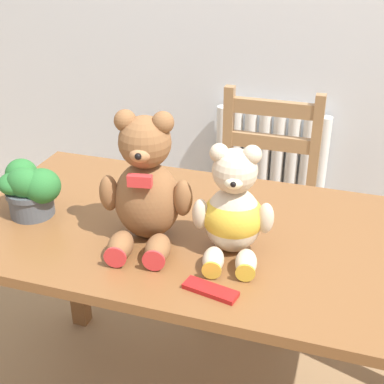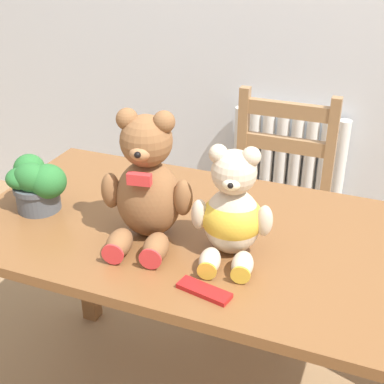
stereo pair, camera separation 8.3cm
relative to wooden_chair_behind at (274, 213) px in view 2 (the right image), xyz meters
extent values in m
cylinder|color=silver|center=(-0.30, 0.48, -0.09)|extent=(0.06, 0.06, 0.71)
cylinder|color=silver|center=(-0.23, 0.48, -0.09)|extent=(0.06, 0.06, 0.71)
cylinder|color=silver|center=(-0.16, 0.48, -0.09)|extent=(0.06, 0.06, 0.71)
cylinder|color=silver|center=(-0.09, 0.48, -0.09)|extent=(0.06, 0.06, 0.71)
cylinder|color=silver|center=(-0.02, 0.48, -0.09)|extent=(0.06, 0.06, 0.71)
cylinder|color=silver|center=(0.05, 0.48, -0.09)|extent=(0.06, 0.06, 0.71)
cylinder|color=silver|center=(0.12, 0.48, -0.09)|extent=(0.06, 0.06, 0.71)
cylinder|color=silver|center=(0.19, 0.48, -0.09)|extent=(0.06, 0.06, 0.71)
cube|color=silver|center=(-0.05, 0.48, -0.43)|extent=(0.56, 0.10, 0.04)
cube|color=brown|center=(-0.01, -0.69, 0.29)|extent=(1.41, 0.72, 0.03)
cube|color=brown|center=(-0.66, -0.39, -0.08)|extent=(0.06, 0.06, 0.72)
cube|color=#997047|center=(0.00, -0.05, -0.03)|extent=(0.40, 0.38, 0.03)
cube|color=#997047|center=(0.18, -0.22, -0.24)|extent=(0.04, 0.04, 0.40)
cube|color=#997047|center=(-0.18, -0.22, -0.24)|extent=(0.04, 0.04, 0.40)
cube|color=#997047|center=(0.18, 0.12, 0.01)|extent=(0.04, 0.04, 0.92)
cube|color=#997047|center=(-0.18, 0.12, 0.01)|extent=(0.04, 0.04, 0.92)
cube|color=#997047|center=(0.00, 0.12, 0.40)|extent=(0.32, 0.03, 0.06)
cube|color=#997047|center=(0.00, 0.12, 0.25)|extent=(0.32, 0.03, 0.06)
ellipsoid|color=brown|center=(-0.18, -0.77, 0.42)|extent=(0.20, 0.18, 0.22)
sphere|color=brown|center=(-0.18, -0.77, 0.58)|extent=(0.14, 0.14, 0.14)
sphere|color=brown|center=(-0.13, -0.76, 0.64)|extent=(0.06, 0.06, 0.06)
sphere|color=brown|center=(-0.23, -0.77, 0.64)|extent=(0.06, 0.06, 0.06)
ellipsoid|color=#B2794C|center=(-0.17, -0.82, 0.57)|extent=(0.06, 0.06, 0.04)
sphere|color=black|center=(-0.17, -0.84, 0.57)|extent=(0.02, 0.02, 0.02)
ellipsoid|color=brown|center=(-0.08, -0.77, 0.44)|extent=(0.06, 0.06, 0.10)
ellipsoid|color=brown|center=(-0.27, -0.80, 0.44)|extent=(0.06, 0.06, 0.10)
ellipsoid|color=brown|center=(-0.11, -0.87, 0.34)|extent=(0.08, 0.12, 0.06)
cylinder|color=red|center=(-0.10, -0.92, 0.34)|extent=(0.06, 0.02, 0.06)
ellipsoid|color=brown|center=(-0.21, -0.89, 0.34)|extent=(0.08, 0.12, 0.06)
cylinder|color=red|center=(-0.20, -0.94, 0.34)|extent=(0.06, 0.02, 0.06)
cube|color=red|center=(-0.17, -0.84, 0.51)|extent=(0.06, 0.03, 0.03)
ellipsoid|color=beige|center=(0.05, -0.77, 0.40)|extent=(0.17, 0.15, 0.18)
sphere|color=beige|center=(0.05, -0.77, 0.54)|extent=(0.11, 0.11, 0.11)
sphere|color=beige|center=(0.09, -0.76, 0.58)|extent=(0.05, 0.05, 0.05)
sphere|color=beige|center=(0.02, -0.77, 0.58)|extent=(0.05, 0.05, 0.05)
ellipsoid|color=white|center=(0.06, -0.81, 0.53)|extent=(0.05, 0.05, 0.04)
sphere|color=black|center=(0.07, -0.83, 0.53)|extent=(0.01, 0.01, 0.01)
ellipsoid|color=beige|center=(0.14, -0.77, 0.42)|extent=(0.05, 0.05, 0.08)
ellipsoid|color=beige|center=(-0.02, -0.80, 0.42)|extent=(0.05, 0.05, 0.08)
ellipsoid|color=beige|center=(0.11, -0.85, 0.33)|extent=(0.07, 0.10, 0.05)
cylinder|color=gold|center=(0.12, -0.89, 0.33)|extent=(0.05, 0.01, 0.05)
ellipsoid|color=beige|center=(0.03, -0.87, 0.33)|extent=(0.07, 0.10, 0.05)
cylinder|color=gold|center=(0.04, -0.91, 0.33)|extent=(0.05, 0.01, 0.05)
ellipsoid|color=gold|center=(0.05, -0.77, 0.41)|extent=(0.18, 0.16, 0.13)
cylinder|color=#4C5156|center=(-0.54, -0.76, 0.35)|extent=(0.13, 0.13, 0.08)
cylinder|color=#4C5156|center=(-0.54, -0.76, 0.38)|extent=(0.14, 0.14, 0.02)
ellipsoid|color=#286B2D|center=(-0.50, -0.77, 0.41)|extent=(0.11, 0.11, 0.10)
ellipsoid|color=#286B2D|center=(-0.54, -0.73, 0.41)|extent=(0.07, 0.06, 0.05)
ellipsoid|color=#286B2D|center=(-0.58, -0.74, 0.42)|extent=(0.09, 0.09, 0.09)
ellipsoid|color=#286B2D|center=(-0.57, -0.78, 0.41)|extent=(0.10, 0.09, 0.06)
ellipsoid|color=#286B2D|center=(-0.54, -0.79, 0.42)|extent=(0.11, 0.08, 0.09)
cube|color=red|center=(0.05, -0.96, 0.31)|extent=(0.14, 0.07, 0.01)
camera|label=1|loc=(0.31, -1.91, 1.09)|focal=50.00mm
camera|label=2|loc=(0.39, -1.88, 1.09)|focal=50.00mm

